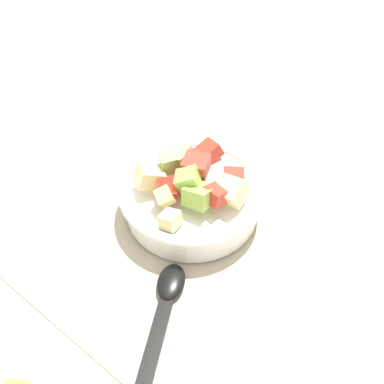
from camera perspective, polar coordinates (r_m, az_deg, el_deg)
name	(u,v)px	position (r m, az deg, el deg)	size (l,w,h in m)	color
ground_plane	(194,216)	(0.66, 0.23, -3.19)	(2.40, 2.40, 0.00)	silver
placemat	(194,215)	(0.66, 0.24, -3.02)	(0.49, 0.37, 0.01)	#BCB299
salad_bowl	(192,194)	(0.64, 0.02, -0.24)	(0.21, 0.21, 0.10)	white
serving_spoon	(161,319)	(0.55, -4.09, -16.31)	(0.23, 0.13, 0.01)	black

